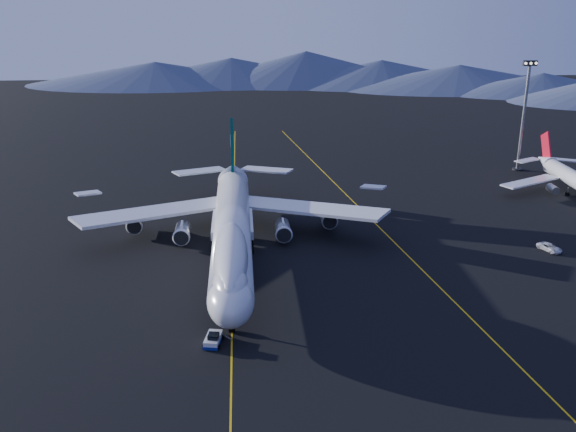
{
  "coord_description": "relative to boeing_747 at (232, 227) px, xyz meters",
  "views": [
    {
      "loc": [
        1.92,
        -106.55,
        45.4
      ],
      "look_at": [
        10.27,
        4.85,
        6.0
      ],
      "focal_mm": 40.0,
      "sensor_mm": 36.0,
      "label": 1
    }
  ],
  "objects": [
    {
      "name": "ground",
      "position": [
        -0.0,
        -0.03,
        -5.81
      ],
      "size": [
        500.0,
        500.0,
        0.0
      ],
      "primitive_type": "plane",
      "color": "black",
      "rests_on": "ground"
    },
    {
      "name": "pushback_tug",
      "position": [
        -2.51,
        -29.53,
        -5.26
      ],
      "size": [
        2.86,
        4.31,
        1.75
      ],
      "rotation": [
        0.0,
        0.0,
        -0.18
      ],
      "color": "silver",
      "rests_on": "ground"
    },
    {
      "name": "taxiway_line_side",
      "position": [
        30.0,
        9.97,
        -5.8
      ],
      "size": [
        28.08,
        198.09,
        0.01
      ],
      "primitive_type": "cube",
      "rotation": [
        0.0,
        0.0,
        0.14
      ],
      "color": "yellow",
      "rests_on": "ground"
    },
    {
      "name": "boeing_747",
      "position": [
        0.0,
        0.0,
        0.0
      ],
      "size": [
        59.62,
        72.43,
        19.37
      ],
      "color": "silver",
      "rests_on": "ground"
    },
    {
      "name": "floodlight_mast",
      "position": [
        75.52,
        54.22,
        8.71
      ],
      "size": [
        3.54,
        2.66,
        28.66
      ],
      "rotation": [
        0.0,
        0.0,
        0.08
      ],
      "color": "black",
      "rests_on": "ground"
    },
    {
      "name": "service_van",
      "position": [
        58.24,
        -1.08,
        -5.15
      ],
      "size": [
        3.93,
        5.24,
        1.32
      ],
      "primitive_type": "imported",
      "rotation": [
        0.0,
        0.0,
        0.42
      ],
      "color": "silver",
      "rests_on": "ground"
    },
    {
      "name": "taxiway_line_main",
      "position": [
        -0.0,
        -0.03,
        -5.8
      ],
      "size": [
        0.25,
        220.0,
        0.01
      ],
      "primitive_type": "cube",
      "color": "yellow",
      "rests_on": "ground"
    }
  ]
}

